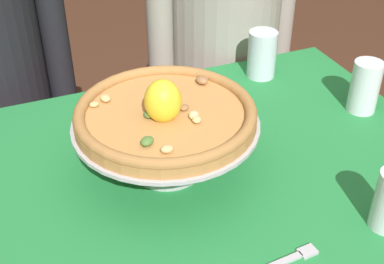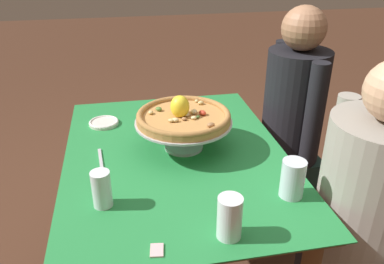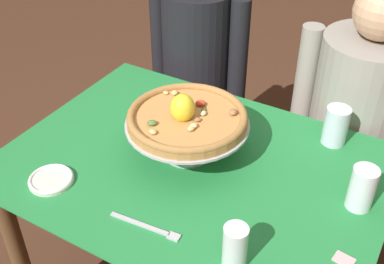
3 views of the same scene
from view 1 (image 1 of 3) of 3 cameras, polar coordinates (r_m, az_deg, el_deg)
dining_table at (r=1.19m, az=0.18°, el=-9.11°), size 1.15×0.85×0.76m
pizza_stand at (r=1.07m, az=-2.82°, el=-0.16°), size 0.38×0.38×0.12m
pizza at (r=1.05m, az=-2.91°, el=2.05°), size 0.36×0.36×0.10m
water_glass_back_right at (r=1.46m, az=7.58°, el=8.10°), size 0.08×0.08×0.13m
water_glass_side_right at (r=1.36m, az=18.18°, el=4.36°), size 0.07×0.07×0.13m
diner_left at (r=1.69m, az=-19.77°, el=1.25°), size 0.46×0.33×1.25m
diner_right at (r=1.79m, az=3.22°, el=5.61°), size 0.51×0.36×1.21m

